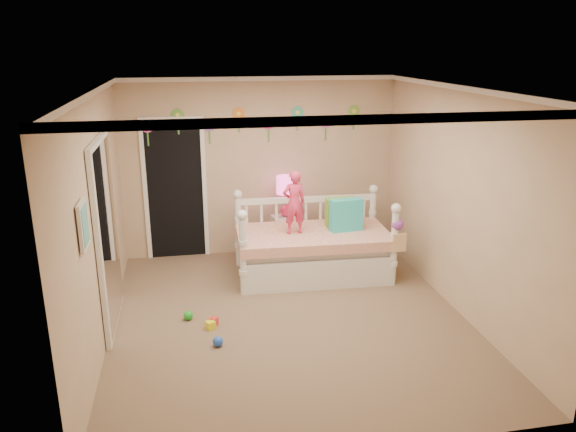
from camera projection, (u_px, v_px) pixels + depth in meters
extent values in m
cube|color=#7F684C|center=(289.00, 318.00, 6.38)|extent=(4.00, 4.50, 0.01)
cube|color=white|center=(289.00, 89.00, 5.60)|extent=(4.00, 4.50, 0.01)
cube|color=tan|center=(261.00, 167.00, 8.10)|extent=(4.00, 0.01, 2.60)
cube|color=tan|center=(97.00, 221.00, 5.64)|extent=(0.01, 4.50, 2.60)
cube|color=tan|center=(460.00, 201.00, 6.34)|extent=(0.01, 4.50, 2.60)
cube|color=#28CAB9|center=(346.00, 215.00, 7.39)|extent=(0.45, 0.20, 0.43)
cube|color=#73C03A|center=(341.00, 212.00, 7.57)|extent=(0.42, 0.16, 0.40)
imported|color=#EC3562|center=(294.00, 202.00, 7.22)|extent=(0.33, 0.24, 0.85)
cube|color=white|center=(286.00, 237.00, 8.13)|extent=(0.42, 0.35, 0.63)
sphere|color=#ED1F59|center=(286.00, 211.00, 8.01)|extent=(0.16, 0.16, 0.16)
cylinder|color=#ED1F59|center=(286.00, 199.00, 7.96)|extent=(0.03, 0.03, 0.34)
cylinder|color=#FF4CA4|center=(286.00, 185.00, 7.90)|extent=(0.27, 0.27, 0.25)
cube|color=black|center=(175.00, 189.00, 7.94)|extent=(0.90, 0.04, 2.07)
cube|color=white|center=(107.00, 235.00, 6.00)|extent=(0.07, 1.30, 2.10)
cube|color=white|center=(83.00, 225.00, 4.72)|extent=(0.05, 0.34, 0.42)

